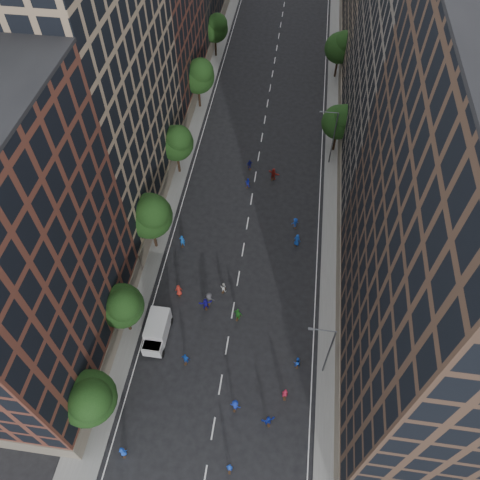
{
  "coord_description": "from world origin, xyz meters",
  "views": [
    {
      "loc": [
        4.56,
        -9.01,
        48.06
      ],
      "look_at": [
        -0.39,
        26.93,
        2.0
      ],
      "focal_mm": 35.0,
      "sensor_mm": 36.0,
      "label": 1
    }
  ],
  "objects_px": {
    "skater_0": "(123,452)",
    "skater_2": "(297,362)",
    "cargo_van": "(157,331)",
    "skater_1": "(230,468)",
    "streetlamp_near": "(327,349)",
    "streetlamp_far": "(332,135)"
  },
  "relations": [
    {
      "from": "skater_0",
      "to": "skater_2",
      "type": "bearing_deg",
      "value": -162.43
    },
    {
      "from": "cargo_van",
      "to": "skater_1",
      "type": "height_order",
      "value": "cargo_van"
    },
    {
      "from": "skater_1",
      "to": "skater_2",
      "type": "bearing_deg",
      "value": -120.26
    },
    {
      "from": "cargo_van",
      "to": "skater_2",
      "type": "height_order",
      "value": "cargo_van"
    },
    {
      "from": "skater_1",
      "to": "skater_0",
      "type": "bearing_deg",
      "value": -3.95
    },
    {
      "from": "cargo_van",
      "to": "skater_0",
      "type": "relative_size",
      "value": 3.19
    },
    {
      "from": "streetlamp_near",
      "to": "skater_0",
      "type": "distance_m",
      "value": 21.91
    },
    {
      "from": "skater_2",
      "to": "skater_1",
      "type": "bearing_deg",
      "value": 47.17
    },
    {
      "from": "streetlamp_far",
      "to": "skater_1",
      "type": "height_order",
      "value": "streetlamp_far"
    },
    {
      "from": "streetlamp_near",
      "to": "skater_0",
      "type": "relative_size",
      "value": 5.75
    },
    {
      "from": "skater_0",
      "to": "streetlamp_near",
      "type": "bearing_deg",
      "value": -167.0
    },
    {
      "from": "skater_0",
      "to": "skater_2",
      "type": "relative_size",
      "value": 0.96
    },
    {
      "from": "cargo_van",
      "to": "skater_0",
      "type": "bearing_deg",
      "value": -90.96
    },
    {
      "from": "streetlamp_near",
      "to": "skater_2",
      "type": "height_order",
      "value": "streetlamp_near"
    },
    {
      "from": "skater_0",
      "to": "streetlamp_far",
      "type": "bearing_deg",
      "value": -130.55
    },
    {
      "from": "skater_1",
      "to": "skater_2",
      "type": "xyz_separation_m",
      "value": [
        5.56,
        11.24,
        -0.02
      ]
    },
    {
      "from": "cargo_van",
      "to": "skater_2",
      "type": "relative_size",
      "value": 3.07
    },
    {
      "from": "streetlamp_far",
      "to": "skater_0",
      "type": "xyz_separation_m",
      "value": [
        -18.43,
        -44.0,
        -4.38
      ]
    },
    {
      "from": "streetlamp_far",
      "to": "skater_2",
      "type": "relative_size",
      "value": 5.54
    },
    {
      "from": "streetlamp_near",
      "to": "skater_0",
      "type": "height_order",
      "value": "streetlamp_near"
    },
    {
      "from": "skater_2",
      "to": "streetlamp_near",
      "type": "bearing_deg",
      "value": 158.17
    },
    {
      "from": "skater_2",
      "to": "skater_0",
      "type": "bearing_deg",
      "value": 18.87
    }
  ]
}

